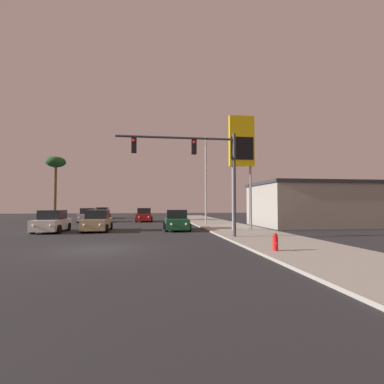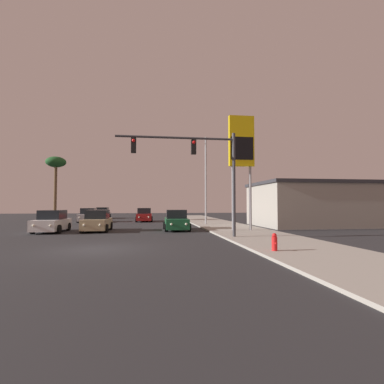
% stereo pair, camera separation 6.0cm
% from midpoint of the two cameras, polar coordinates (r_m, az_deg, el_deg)
% --- Properties ---
extents(ground_plane, '(120.00, 120.00, 0.00)m').
position_cam_midpoint_polar(ground_plane, '(15.06, -17.54, -10.36)').
color(ground_plane, '#28282B').
extents(sidewalk_right, '(5.00, 60.00, 0.12)m').
position_cam_midpoint_polar(sidewalk_right, '(25.78, 7.96, -6.95)').
color(sidewalk_right, '#9E998E').
rests_on(sidewalk_right, ground).
extents(building_gas_station, '(10.30, 8.30, 4.30)m').
position_cam_midpoint_polar(building_gas_station, '(31.77, 21.33, -2.15)').
color(building_gas_station, gray).
rests_on(building_gas_station, ground).
extents(car_white, '(2.04, 4.34, 1.68)m').
position_cam_midpoint_polar(car_white, '(25.48, -25.06, -5.22)').
color(car_white, silver).
rests_on(car_white, ground).
extents(car_green, '(2.04, 4.33, 1.68)m').
position_cam_midpoint_polar(car_green, '(24.80, -2.94, -5.52)').
color(car_green, '#195933').
rests_on(car_green, ground).
extents(car_red, '(2.04, 4.32, 1.68)m').
position_cam_midpoint_polar(car_red, '(37.78, -9.03, -4.42)').
color(car_red, maroon).
rests_on(car_red, ground).
extents(car_grey, '(2.04, 4.32, 1.68)m').
position_cam_midpoint_polar(car_grey, '(47.72, -16.62, -3.92)').
color(car_grey, slate).
rests_on(car_grey, ground).
extents(car_silver, '(2.04, 4.32, 1.68)m').
position_cam_midpoint_polar(car_silver, '(38.19, -19.08, -4.30)').
color(car_silver, '#B7B7BC').
rests_on(car_silver, ground).
extents(car_tan, '(2.04, 4.32, 1.68)m').
position_cam_midpoint_polar(car_tan, '(25.07, -17.54, -5.38)').
color(car_tan, tan).
rests_on(car_tan, ground).
extents(traffic_light_mast, '(7.41, 0.36, 6.50)m').
position_cam_midpoint_polar(traffic_light_mast, '(18.62, 1.76, 5.68)').
color(traffic_light_mast, '#38383D').
rests_on(traffic_light_mast, sidewalk_right).
extents(street_lamp, '(1.74, 0.24, 9.00)m').
position_cam_midpoint_polar(street_lamp, '(30.95, 2.45, 3.17)').
color(street_lamp, '#99999E').
rests_on(street_lamp, sidewalk_right).
extents(gas_station_sign, '(2.00, 0.42, 9.00)m').
position_cam_midpoint_polar(gas_station_sign, '(24.18, 9.46, 8.36)').
color(gas_station_sign, '#99999E').
rests_on(gas_station_sign, sidewalk_right).
extents(fire_hydrant, '(0.24, 0.34, 0.76)m').
position_cam_midpoint_polar(fire_hydrant, '(13.59, 15.57, -9.19)').
color(fire_hydrant, red).
rests_on(fire_hydrant, sidewalk_right).
extents(palm_tree_mid, '(2.40, 2.40, 8.03)m').
position_cam_midpoint_polar(palm_tree_mid, '(40.68, -24.47, 4.65)').
color(palm_tree_mid, brown).
rests_on(palm_tree_mid, ground).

